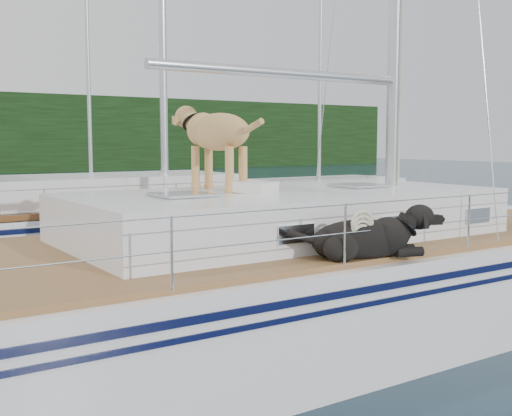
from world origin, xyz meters
TOP-DOWN VIEW (x-y plane):
  - ground at (0.00, 0.00)m, footprint 120.00×120.00m
  - main_sailboat at (0.09, -0.00)m, footprint 12.00×3.92m
  - neighbor_sailboat at (-0.12, 6.19)m, footprint 11.00×3.50m
  - bg_boat_center at (4.00, 16.00)m, footprint 7.20×3.00m
  - bg_boat_east at (12.00, 13.00)m, footprint 6.40×3.00m

SIDE VIEW (x-z plane):
  - ground at x=0.00m, z-range 0.00..0.00m
  - bg_boat_center at x=4.00m, z-range -5.37..6.28m
  - bg_boat_east at x=12.00m, z-range -5.37..6.28m
  - neighbor_sailboat at x=-0.12m, z-range -6.02..7.28m
  - main_sailboat at x=0.09m, z-range -6.32..7.69m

